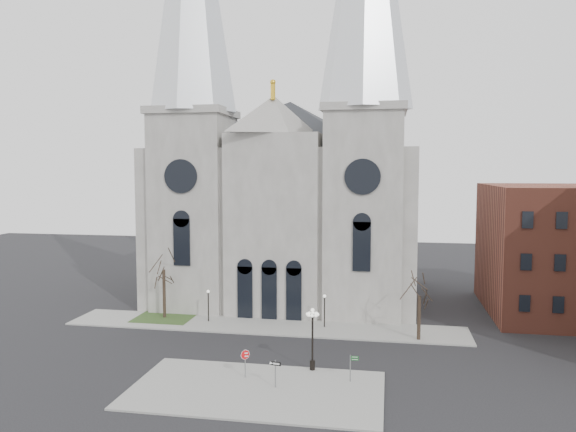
% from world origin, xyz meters
% --- Properties ---
extents(ground, '(160.00, 160.00, 0.00)m').
position_xyz_m(ground, '(0.00, 0.00, 0.00)').
color(ground, black).
rests_on(ground, ground).
extents(sidewalk_near, '(18.00, 10.00, 0.14)m').
position_xyz_m(sidewalk_near, '(3.00, -5.00, 0.07)').
color(sidewalk_near, gray).
rests_on(sidewalk_near, ground).
extents(sidewalk_far, '(40.00, 6.00, 0.14)m').
position_xyz_m(sidewalk_far, '(0.00, 11.00, 0.07)').
color(sidewalk_far, gray).
rests_on(sidewalk_far, ground).
extents(grass_patch, '(6.00, 5.00, 0.18)m').
position_xyz_m(grass_patch, '(-11.00, 12.00, 0.09)').
color(grass_patch, '#2D491F').
rests_on(grass_patch, ground).
extents(cathedral, '(33.00, 26.66, 54.00)m').
position_xyz_m(cathedral, '(0.00, 22.86, 18.48)').
color(cathedral, gray).
rests_on(cathedral, ground).
extents(bg_building_brick, '(14.00, 18.00, 14.00)m').
position_xyz_m(bg_building_brick, '(30.00, 22.00, 7.00)').
color(bg_building_brick, brown).
rests_on(bg_building_brick, ground).
extents(tree_left, '(3.20, 3.20, 7.50)m').
position_xyz_m(tree_left, '(-11.00, 12.00, 5.58)').
color(tree_left, black).
rests_on(tree_left, ground).
extents(tree_right, '(3.20, 3.20, 6.00)m').
position_xyz_m(tree_right, '(15.00, 9.00, 4.47)').
color(tree_right, black).
rests_on(tree_right, ground).
extents(ped_lamp_left, '(0.32, 0.32, 3.26)m').
position_xyz_m(ped_lamp_left, '(-6.00, 11.50, 2.33)').
color(ped_lamp_left, black).
rests_on(ped_lamp_left, sidewalk_far).
extents(ped_lamp_right, '(0.32, 0.32, 3.26)m').
position_xyz_m(ped_lamp_right, '(6.00, 11.50, 2.33)').
color(ped_lamp_right, black).
rests_on(ped_lamp_right, sidewalk_far).
extents(stop_sign, '(0.73, 0.28, 2.14)m').
position_xyz_m(stop_sign, '(1.67, -2.96, 1.69)').
color(stop_sign, slate).
rests_on(stop_sign, sidewalk_near).
extents(globe_lamp, '(1.10, 1.10, 4.89)m').
position_xyz_m(globe_lamp, '(6.43, -0.50, 3.21)').
color(globe_lamp, black).
rests_on(globe_lamp, sidewalk_near).
extents(one_way_sign, '(0.87, 0.19, 1.99)m').
position_xyz_m(one_way_sign, '(4.29, -4.46, 1.50)').
color(one_way_sign, slate).
rests_on(one_way_sign, sidewalk_near).
extents(street_name_sign, '(0.64, 0.13, 2.00)m').
position_xyz_m(street_name_sign, '(9.59, -2.38, 1.34)').
color(street_name_sign, slate).
rests_on(street_name_sign, sidewalk_near).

